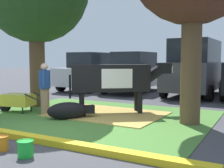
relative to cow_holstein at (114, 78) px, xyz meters
The scene contains 13 objects.
ground_plane 2.59m from the cow_holstein, 89.80° to the right, with size 80.00×80.00×0.00m, color #424247.
grass_island 1.28m from the cow_holstein, 116.64° to the right, with size 6.50×5.15×0.02m, color #477A33.
curb_yellow 3.52m from the cow_holstein, 95.41° to the right, with size 7.70×0.24×0.12m, color yellow.
hay_bedding 1.09m from the cow_holstein, 107.62° to the right, with size 3.20×2.40×0.04m, color tan.
cow_holstein is the anchor object (origin of this frame).
calf_lying 1.71m from the cow_holstein, 117.59° to the right, with size 1.17×1.13×0.48m.
person_handler 2.08m from the cow_holstein, 148.35° to the right, with size 0.34×0.45×1.54m.
wheelbarrow 3.06m from the cow_holstein, 155.35° to the right, with size 1.62×0.78×0.63m.
bucket_orange 4.18m from the cow_holstein, 91.87° to the right, with size 0.28×0.28×0.27m.
bucket_green 4.25m from the cow_holstein, 82.87° to the right, with size 0.28×0.28×0.28m.
sedan_silver 7.05m from the cow_holstein, 128.44° to the left, with size 2.10×4.44×2.02m.
sedan_red 5.95m from the cow_holstein, 108.15° to the left, with size 2.10×4.44×2.02m.
suv_dark_grey 5.78m from the cow_holstein, 78.26° to the left, with size 2.20×4.64×2.52m.
Camera 1 is at (4.02, -5.18, 1.63)m, focal length 45.77 mm.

